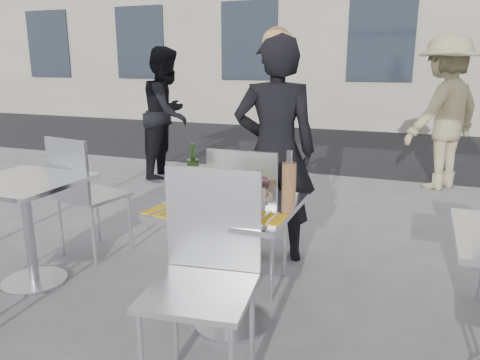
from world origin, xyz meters
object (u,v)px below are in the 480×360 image
(sugar_shaker, at_px, (260,196))
(napkin_left, at_px, (165,211))
(chair_far, at_px, (247,209))
(pedestrian_b, at_px, (444,113))
(pizza_far, at_px, (246,193))
(salad_plate, at_px, (241,195))
(side_table_left, at_px, (26,210))
(wineglass_red_a, at_px, (251,184))
(napkin_right, at_px, (267,218))
(chair_near, at_px, (206,262))
(wineglass_white_a, at_px, (216,180))
(wineglass_white_b, at_px, (225,180))
(main_table, at_px, (230,239))
(wineglass_red_b, at_px, (263,185))
(pedestrian_a, at_px, (167,113))
(wine_bottle, at_px, (193,174))
(woman_diner, at_px, (275,152))
(carafe, at_px, (289,180))
(pizza_near, at_px, (229,211))
(side_chair_lfar, at_px, (82,188))

(sugar_shaker, bearing_deg, napkin_left, -147.62)
(chair_far, distance_m, pedestrian_b, 3.65)
(pizza_far, xyz_separation_m, salad_plate, (0.01, -0.11, 0.02))
(side_table_left, bearing_deg, wineglass_red_a, 2.02)
(side_table_left, distance_m, napkin_right, 1.79)
(chair_near, height_order, wineglass_white_a, chair_near)
(side_table_left, distance_m, wineglass_white_b, 1.47)
(main_table, bearing_deg, side_table_left, 180.00)
(salad_plate, xyz_separation_m, wineglass_red_b, (0.13, 0.00, 0.07))
(pedestrian_a, height_order, napkin_right, pedestrian_a)
(side_table_left, xyz_separation_m, wine_bottle, (1.20, 0.15, 0.32))
(woman_diner, relative_size, sugar_shaker, 16.00)
(sugar_shaker, height_order, wineglass_white_b, wineglass_white_b)
(pedestrian_b, height_order, carafe, pedestrian_b)
(pizza_near, relative_size, napkin_left, 1.55)
(napkin_left, bearing_deg, side_table_left, 177.26)
(wine_bottle, height_order, wineglass_white_b, wine_bottle)
(chair_far, height_order, wine_bottle, wine_bottle)
(carafe, height_order, wineglass_red_a, carafe)
(chair_far, distance_m, side_chair_lfar, 1.39)
(side_table_left, relative_size, sugar_shaker, 7.01)
(side_chair_lfar, distance_m, wineglass_white_b, 1.46)
(wineglass_red_b, xyz_separation_m, napkin_left, (-0.44, -0.32, -0.11))
(side_chair_lfar, distance_m, sugar_shaker, 1.69)
(pizza_near, xyz_separation_m, salad_plate, (-0.02, 0.22, 0.03))
(sugar_shaker, bearing_deg, woman_diner, 102.45)
(carafe, distance_m, wineglass_white_b, 0.36)
(main_table, relative_size, wineglass_red_a, 4.76)
(carafe, bearing_deg, side_chair_lfar, 169.15)
(chair_far, relative_size, wine_bottle, 3.36)
(napkin_left, bearing_deg, sugar_shaker, 41.29)
(pedestrian_a, height_order, salad_plate, pedestrian_a)
(chair_near, height_order, pedestrian_a, pedestrian_a)
(salad_plate, bearing_deg, wineglass_white_b, 164.48)
(main_table, xyz_separation_m, side_chair_lfar, (-1.44, 0.51, 0.04))
(pedestrian_b, bearing_deg, salad_plate, 19.34)
(carafe, bearing_deg, napkin_right, -92.79)
(main_table, relative_size, pedestrian_b, 0.41)
(pizza_near, bearing_deg, pedestrian_b, 74.15)
(napkin_left, bearing_deg, wineglass_white_a, 73.05)
(chair_far, bearing_deg, wine_bottle, 45.80)
(wineglass_red_a, xyz_separation_m, wineglass_red_b, (0.07, 0.01, 0.00))
(pedestrian_b, bearing_deg, carafe, 22.49)
(salad_plate, height_order, wineglass_red_b, wineglass_red_b)
(wineglass_white_a, bearing_deg, napkin_left, -115.85)
(main_table, relative_size, wineglass_red_b, 4.76)
(pizza_near, bearing_deg, wineglass_white_a, 127.91)
(wineglass_white_b, bearing_deg, sugar_shaker, -17.08)
(chair_near, relative_size, wine_bottle, 3.50)
(chair_near, height_order, pedestrian_b, pedestrian_b)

